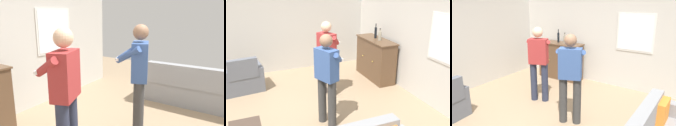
# 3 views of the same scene
# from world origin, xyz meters

# --- Properties ---
(wall_back_with_window) EXTENTS (5.20, 0.15, 2.80)m
(wall_back_with_window) POSITION_xyz_m (0.02, 2.66, 1.40)
(wall_back_with_window) COLOR beige
(wall_back_with_window) RESTS_ON ground
(couch) EXTENTS (0.57, 2.42, 0.85)m
(couch) POSITION_xyz_m (1.98, -0.18, 0.33)
(couch) COLOR gray
(couch) RESTS_ON ground
(person_standing_left) EXTENTS (0.52, 0.52, 1.68)m
(person_standing_left) POSITION_xyz_m (-0.68, 0.80, 0.94)
(person_standing_left) COLOR #282D42
(person_standing_left) RESTS_ON ground
(person_standing_right) EXTENTS (0.51, 0.52, 1.68)m
(person_standing_right) POSITION_xyz_m (0.41, 0.41, 0.94)
(person_standing_right) COLOR #383838
(person_standing_right) RESTS_ON ground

